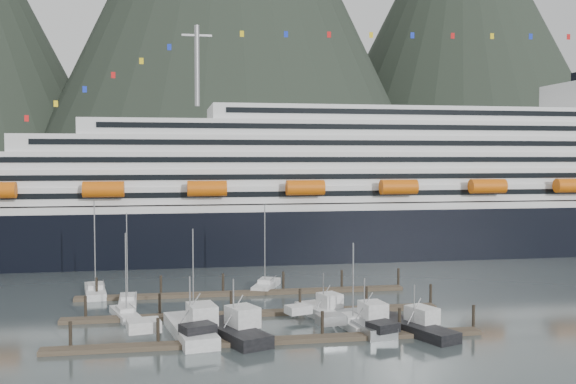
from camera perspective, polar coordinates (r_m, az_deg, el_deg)
name	(u,v)px	position (r m, az deg, el deg)	size (l,w,h in m)	color
ground	(298,319)	(85.13, 0.89, -10.72)	(1600.00, 1600.00, 0.00)	#4B5759
mountains	(238,11)	(688.27, -4.28, 15.00)	(870.00, 440.00, 420.00)	black
cruise_ship	(389,195)	(143.84, 8.51, -0.28)	(210.00, 30.40, 50.30)	black
dock_near	(271,340)	(74.75, -1.43, -12.42)	(48.18, 2.28, 3.20)	#3F3528
dock_mid	(256,313)	(87.23, -2.73, -10.17)	(48.18, 2.28, 3.20)	#3F3528
dock_far	(245,293)	(99.84, -3.69, -8.49)	(48.18, 2.28, 3.20)	#3F3528
sailboat_a	(125,314)	(88.26, -13.64, -10.04)	(4.43, 8.21, 11.13)	#BABABA
sailboat_b	(128,302)	(95.50, -13.41, -9.04)	(2.58, 8.89, 13.03)	#BABABA
sailboat_c	(195,322)	(82.68, -7.87, -10.87)	(4.32, 8.40, 12.07)	#BABABA
sailboat_e	(95,292)	(103.67, -16.01, -8.10)	(4.21, 10.77, 14.35)	#BABABA
sailboat_f	(266,286)	(104.12, -1.85, -7.94)	(5.71, 9.32, 13.53)	#BABABA
sailboat_h	(350,323)	(81.79, 5.25, -11.01)	(3.98, 8.81, 10.52)	#BABABA
trawler_a	(189,328)	(77.91, -8.40, -11.33)	(10.18, 13.98, 7.46)	#BABABA
trawler_b	(233,331)	(76.23, -4.72, -11.64)	(9.99, 11.93, 7.40)	black
trawler_c	(413,326)	(79.67, 10.55, -11.12)	(9.69, 12.30, 6.08)	black
trawler_d	(363,322)	(80.69, 6.39, -10.88)	(8.46, 11.38, 6.56)	#979A9D
trawler_e	(323,311)	(86.03, 2.94, -10.01)	(8.05, 9.94, 6.09)	#BABABA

